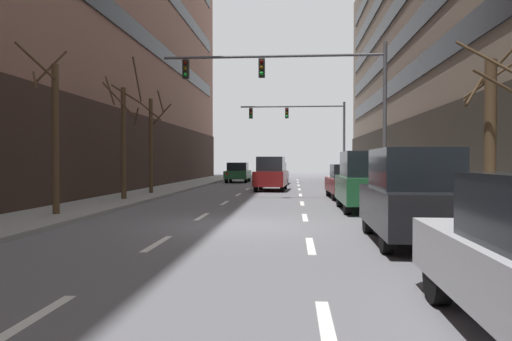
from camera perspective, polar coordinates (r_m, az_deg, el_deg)
The scene contains 34 objects.
ground_plane at distance 13.20m, azimuth -1.09°, elevation -6.55°, with size 120.00×120.00×0.00m, color slate.
sidewalk_left at distance 15.16m, azimuth -25.66°, elevation -5.39°, with size 2.86×80.00×0.14m, color gray.
sidewalk_right at distance 14.06m, azimuth 25.57°, elevation -5.90°, with size 2.86×80.00×0.14m, color gray.
lane_stripe_l1_s2 at distance 6.05m, azimuth -25.39°, elevation -15.86°, with size 0.16×2.00×0.01m, color silver.
lane_stripe_l1_s3 at distance 10.57m, azimuth -11.61°, elevation -8.46°, with size 0.16×2.00×0.01m, color silver.
lane_stripe_l1_s4 at distance 15.39m, azimuth -6.42°, elevation -5.44°, with size 0.16×2.00×0.01m, color silver.
lane_stripe_l1_s5 at distance 20.30m, azimuth -3.74°, elevation -3.84°, with size 0.16×2.00×0.01m, color silver.
lane_stripe_l1_s6 at distance 25.25m, azimuth -2.11°, elevation -2.87°, with size 0.16×2.00×0.01m, color silver.
lane_stripe_l1_s7 at distance 30.21m, azimuth -1.02°, elevation -2.21°, with size 0.16×2.00×0.01m, color silver.
lane_stripe_l1_s8 at distance 35.18m, azimuth -0.23°, elevation -1.74°, with size 0.16×2.00×0.01m, color silver.
lane_stripe_l1_s9 at distance 40.16m, azimuth 0.36°, elevation -1.38°, with size 0.16×2.00×0.01m, color silver.
lane_stripe_l1_s10 at distance 45.14m, azimuth 0.82°, elevation -1.10°, with size 0.16×2.00×0.01m, color silver.
lane_stripe_l2_s2 at distance 5.33m, azimuth 8.43°, elevation -18.15°, with size 0.16×2.00×0.01m, color silver.
lane_stripe_l2_s3 at distance 10.18m, azimuth 6.48°, elevation -8.83°, with size 0.16×2.00×0.01m, color silver.
lane_stripe_l2_s4 at distance 15.12m, azimuth 5.82°, elevation -5.55°, with size 0.16×2.00×0.01m, color silver.
lane_stripe_l2_s5 at distance 20.10m, azimuth 5.49°, elevation -3.90°, with size 0.16×2.00×0.01m, color silver.
lane_stripe_l2_s6 at distance 25.08m, azimuth 5.29°, elevation -2.90°, with size 0.16×2.00×0.01m, color silver.
lane_stripe_l2_s7 at distance 30.07m, azimuth 5.16°, elevation -2.23°, with size 0.16×2.00×0.01m, color silver.
lane_stripe_l2_s8 at distance 35.06m, azimuth 5.07°, elevation -1.75°, with size 0.16×2.00×0.01m, color silver.
lane_stripe_l2_s9 at distance 40.06m, azimuth 5.00°, elevation -1.39°, with size 0.16×2.00×0.01m, color silver.
lane_stripe_l2_s10 at distance 45.05m, azimuth 4.94°, elevation -1.11°, with size 0.16×2.00×0.01m, color silver.
car_driving_0 at distance 28.71m, azimuth 1.80°, elevation -0.39°, with size 1.93×4.24×2.02m.
car_driving_1 at distance 36.73m, azimuth 2.31°, elevation -0.35°, with size 2.01×4.48×1.66m.
car_driving_2 at distance 39.86m, azimuth -2.15°, elevation -0.24°, with size 1.85×4.39×1.64m.
car_parked_1 at distance 10.87m, azimuth 18.07°, elevation -2.89°, with size 1.83×4.22×2.03m.
car_parked_2 at distance 17.48m, azimuth 12.88°, elevation -1.25°, with size 1.83×4.35×2.10m.
car_parked_3 at distance 22.93m, azimuth 10.88°, elevation -1.31°, with size 1.92×4.35×1.61m.
traffic_signal_0 at distance 21.82m, azimuth 6.12°, elevation 9.77°, with size 9.97×0.35×6.88m.
traffic_signal_1 at distance 38.83m, azimuth 6.15°, elevation 5.52°, with size 8.38×0.35×6.33m.
street_tree_0 at distance 16.00m, azimuth -22.85°, elevation 4.28°, with size 1.53×1.82×5.17m.
street_tree_1 at distance 21.38m, azimuth -15.40°, elevation 3.95°, with size 1.74×1.65×5.97m.
street_tree_2 at distance 12.96m, azimuth 26.02°, elevation 3.63°, with size 1.88×1.89×4.73m.
street_tree_3 at distance 25.17m, azimuth -12.28°, elevation 3.32°, with size 1.51×1.73×5.15m.
pedestrian_0 at distance 25.37m, azimuth 15.11°, elevation -0.35°, with size 0.22×0.53×1.70m.
Camera 1 is at (1.28, -13.02, 1.76)m, focal length 33.72 mm.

